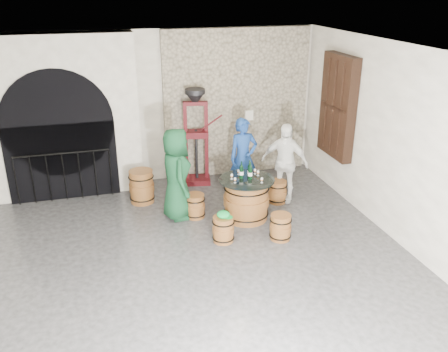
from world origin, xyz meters
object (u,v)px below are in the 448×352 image
object	(u,v)px
wine_bottle_left	(241,171)
corking_press	(196,130)
barrel_table	(246,199)
barrel_stool_near_left	(223,229)
side_barrel	(142,187)
barrel_stool_far	(243,186)
person_white	(284,163)
wine_bottle_right	(250,171)
barrel_stool_right	(277,192)
wine_bottle_center	(250,172)
barrel_stool_near_right	(280,227)
barrel_stool_left	(195,206)
person_blue	(243,157)
person_green	(176,174)

from	to	relation	value
wine_bottle_left	corking_press	distance (m)	1.89
barrel_table	barrel_stool_near_left	world-z (taller)	barrel_table
barrel_table	side_barrel	bearing A→B (deg)	145.65
barrel_stool_far	person_white	world-z (taller)	person_white
barrel_stool_far	barrel_stool_near_left	distance (m)	1.83
wine_bottle_right	side_barrel	world-z (taller)	wine_bottle_right
barrel_stool_right	wine_bottle_center	bearing A→B (deg)	-146.01
barrel_stool_near_right	person_white	distance (m)	1.69
barrel_stool_right	wine_bottle_center	world-z (taller)	wine_bottle_center
wine_bottle_right	barrel_stool_right	bearing A→B (deg)	29.73
barrel_stool_left	corking_press	size ratio (longest dim) A/B	0.22
person_blue	barrel_stool_near_left	bearing A→B (deg)	-121.17
wine_bottle_left	barrel_table	bearing A→B (deg)	-40.00
person_white	corking_press	xyz separation A→B (m)	(-1.47, 1.30, 0.40)
barrel_stool_left	person_blue	world-z (taller)	person_blue
barrel_stool_right	side_barrel	bearing A→B (deg)	164.33
wine_bottle_right	side_barrel	size ratio (longest dim) A/B	0.49
barrel_table	barrel_stool_left	size ratio (longest dim) A/B	2.24
barrel_stool_far	person_green	bearing A→B (deg)	-160.14
person_green	wine_bottle_left	bearing A→B (deg)	-108.56
person_blue	wine_bottle_center	world-z (taller)	person_blue
barrel_stool_near_left	corking_press	bearing A→B (deg)	87.40
barrel_stool_right	wine_bottle_right	world-z (taller)	wine_bottle_right
barrel_stool_left	wine_bottle_right	distance (m)	1.21
wine_bottle_center	side_barrel	xyz separation A→B (m)	(-1.82, 1.23, -0.58)
barrel_stool_near_right	corking_press	size ratio (longest dim) A/B	0.22
barrel_stool_left	barrel_stool_near_left	world-z (taller)	same
wine_bottle_left	wine_bottle_center	distance (m)	0.16
barrel_stool_near_left	wine_bottle_center	distance (m)	1.19
person_white	barrel_stool_right	bearing A→B (deg)	-110.40
person_green	person_white	size ratio (longest dim) A/B	1.08
barrel_stool_near_left	wine_bottle_right	xyz separation A→B (m)	(0.70, 0.77, 0.69)
barrel_stool_near_right	barrel_stool_near_left	size ratio (longest dim) A/B	1.00
person_green	wine_bottle_center	bearing A→B (deg)	-110.41
barrel_stool_left	barrel_table	bearing A→B (deg)	-18.15
barrel_stool_near_right	barrel_stool_far	bearing A→B (deg)	92.94
barrel_stool_near_left	barrel_stool_left	bearing A→B (deg)	105.03
wine_bottle_center	barrel_table	bearing A→B (deg)	162.30
barrel_table	barrel_stool_left	bearing A→B (deg)	161.85
barrel_stool_near_right	barrel_stool_right	bearing A→B (deg)	70.66
barrel_stool_right	side_barrel	size ratio (longest dim) A/B	0.68
barrel_stool_near_right	wine_bottle_right	distance (m)	1.20
barrel_stool_right	corking_press	xyz separation A→B (m)	(-1.31, 1.40, 0.97)
wine_bottle_left	wine_bottle_right	size ratio (longest dim) A/B	1.00
barrel_stool_right	wine_bottle_left	bearing A→B (deg)	-154.58
wine_bottle_right	wine_bottle_center	bearing A→B (deg)	-101.87
barrel_stool_near_left	side_barrel	bearing A→B (deg)	120.85
barrel_stool_left	corking_press	distance (m)	1.90
wine_bottle_left	side_barrel	size ratio (longest dim) A/B	0.49
barrel_stool_far	barrel_stool_right	xyz separation A→B (m)	(0.57, -0.43, 0.00)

